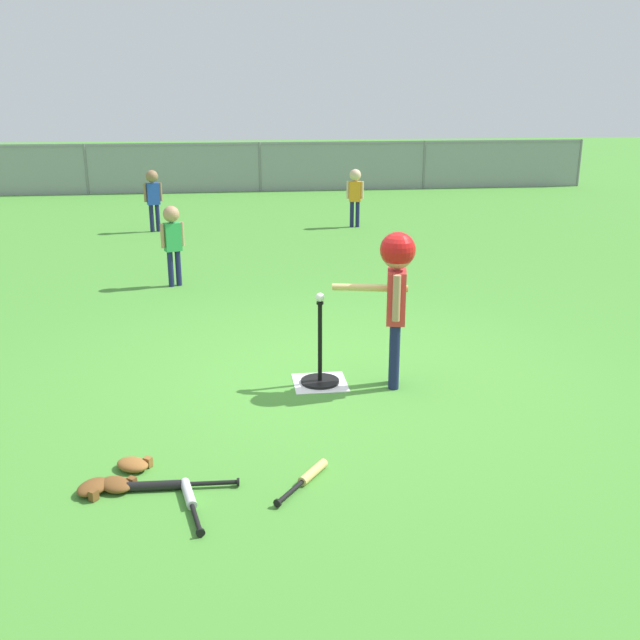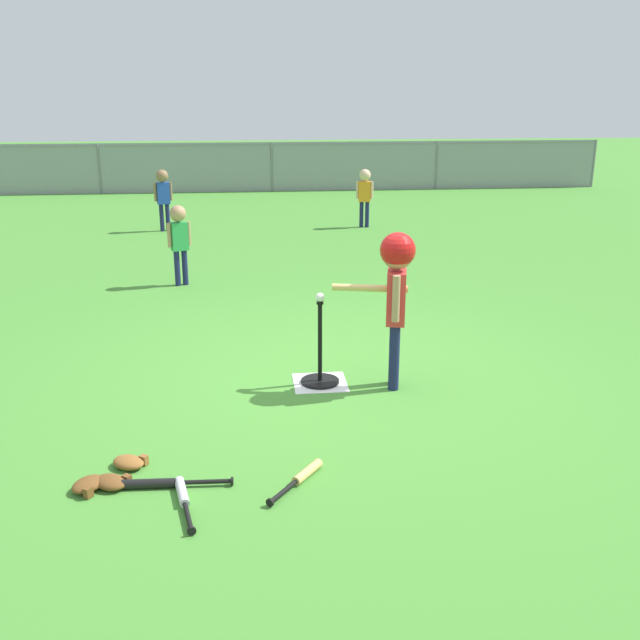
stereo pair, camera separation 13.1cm
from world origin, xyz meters
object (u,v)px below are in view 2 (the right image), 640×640
(spare_bat_black, at_px, (158,483))
(glove_tossed_aside, at_px, (111,482))
(baseball_on_tee, at_px, (320,297))
(batter_child, at_px, (396,279))
(glove_by_plate, at_px, (129,462))
(fielder_deep_left, at_px, (163,192))
(spare_bat_wood, at_px, (302,476))
(batting_tee, at_px, (320,370))
(spare_bat_silver, at_px, (183,497))
(fielder_deep_center, at_px, (365,190))
(fielder_deep_right, at_px, (179,234))
(glove_near_bats, at_px, (88,485))

(spare_bat_black, xyz_separation_m, glove_tossed_aside, (-0.29, 0.04, 0.01))
(baseball_on_tee, relative_size, batter_child, 0.06)
(baseball_on_tee, xyz_separation_m, glove_by_plate, (-1.37, -1.27, -0.71))
(fielder_deep_left, bearing_deg, spare_bat_wood, -78.94)
(batter_child, height_order, spare_bat_black, batter_child)
(spare_bat_wood, xyz_separation_m, spare_bat_black, (-0.89, 0.01, -0.00))
(spare_bat_black, bearing_deg, batting_tee, 53.24)
(batting_tee, height_order, fielder_deep_left, fielder_deep_left)
(batter_child, bearing_deg, glove_by_plate, -149.81)
(spare_bat_silver, bearing_deg, spare_bat_black, 132.92)
(batting_tee, distance_m, fielder_deep_center, 7.21)
(fielder_deep_right, distance_m, glove_tossed_aside, 4.87)
(baseball_on_tee, relative_size, glove_tossed_aside, 0.27)
(baseball_on_tee, bearing_deg, batter_child, -12.68)
(glove_by_plate, bearing_deg, spare_bat_silver, -50.17)
(fielder_deep_left, relative_size, spare_bat_wood, 2.18)
(spare_bat_silver, relative_size, spare_bat_black, 0.81)
(baseball_on_tee, bearing_deg, glove_by_plate, -137.17)
(fielder_deep_left, distance_m, fielder_deep_center, 3.47)
(spare_bat_black, height_order, glove_near_bats, glove_near_bats)
(spare_bat_wood, xyz_separation_m, glove_tossed_aside, (-1.17, 0.04, 0.01))
(fielder_deep_right, height_order, fielder_deep_center, fielder_deep_center)
(spare_bat_black, bearing_deg, fielder_deep_right, 92.70)
(spare_bat_silver, bearing_deg, batter_child, 45.21)
(glove_by_plate, bearing_deg, spare_bat_black, -52.27)
(fielder_deep_left, height_order, glove_by_plate, fielder_deep_left)
(fielder_deep_center, relative_size, spare_bat_wood, 2.11)
(fielder_deep_center, bearing_deg, glove_by_plate, -109.22)
(batting_tee, distance_m, batter_child, 1.00)
(baseball_on_tee, height_order, batter_child, batter_child)
(glove_by_plate, bearing_deg, batter_child, 30.19)
(batter_child, xyz_separation_m, spare_bat_black, (-1.75, -1.42, -0.88))
(fielder_deep_center, height_order, spare_bat_wood, fielder_deep_center)
(baseball_on_tee, xyz_separation_m, spare_bat_black, (-1.16, -1.55, -0.71))
(glove_near_bats, distance_m, glove_tossed_aside, 0.14)
(glove_near_bats, relative_size, glove_tossed_aside, 1.00)
(fielder_deep_left, relative_size, fielder_deep_right, 1.05)
(baseball_on_tee, xyz_separation_m, batter_child, (0.59, -0.13, 0.17))
(fielder_deep_left, xyz_separation_m, glove_by_plate, (0.58, -8.30, -0.64))
(baseball_on_tee, relative_size, glove_by_plate, 0.27)
(spare_bat_silver, relative_size, glove_near_bats, 2.09)
(spare_bat_silver, bearing_deg, glove_tossed_aside, 154.68)
(batting_tee, bearing_deg, baseball_on_tee, 63.43)
(batting_tee, bearing_deg, fielder_deep_center, 77.79)
(batter_child, distance_m, fielder_deep_left, 7.60)
(spare_bat_wood, bearing_deg, glove_by_plate, 165.57)
(fielder_deep_center, xyz_separation_m, glove_by_plate, (-2.89, -8.30, -0.62))
(fielder_deep_left, relative_size, glove_tossed_aside, 3.83)
(fielder_deep_right, relative_size, spare_bat_black, 1.41)
(fielder_deep_left, xyz_separation_m, spare_bat_silver, (0.96, -8.75, -0.64))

